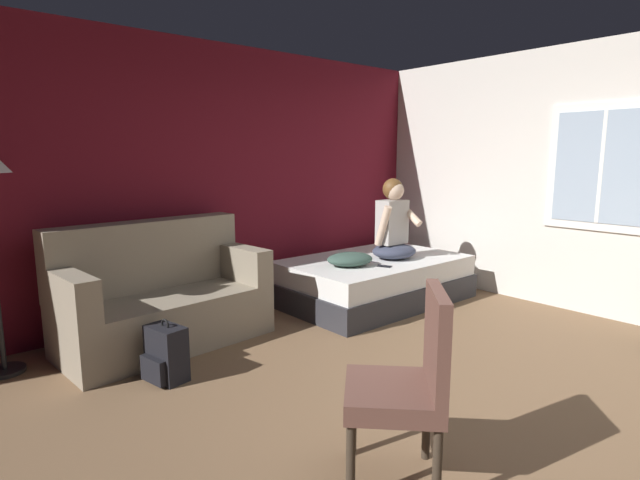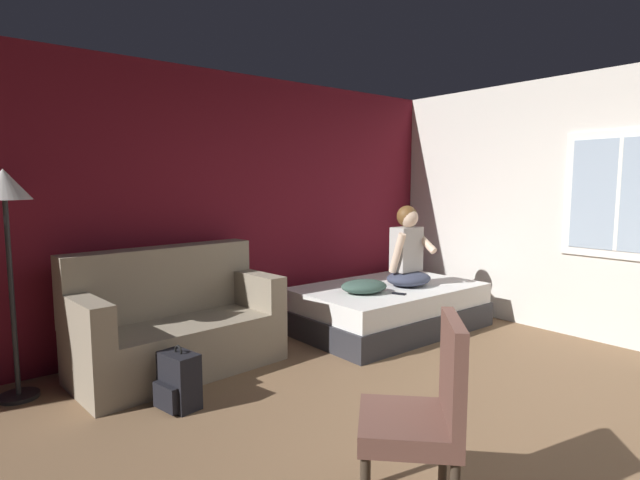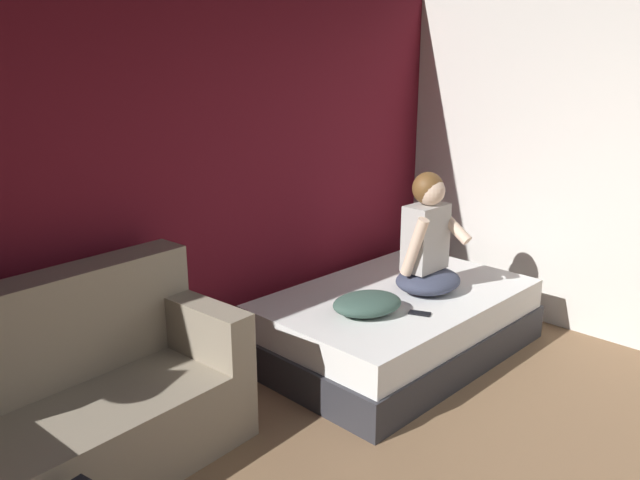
{
  "view_description": "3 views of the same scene",
  "coord_description": "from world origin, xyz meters",
  "px_view_note": "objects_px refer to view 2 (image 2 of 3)",
  "views": [
    {
      "loc": [
        -2.65,
        -1.53,
        1.6
      ],
      "look_at": [
        0.56,
        2.22,
        0.76
      ],
      "focal_mm": 28.0,
      "sensor_mm": 36.0,
      "label": 1
    },
    {
      "loc": [
        -2.65,
        -1.53,
        1.6
      ],
      "look_at": [
        0.34,
        2.18,
        1.05
      ],
      "focal_mm": 28.0,
      "sensor_mm": 36.0,
      "label": 2
    },
    {
      "loc": [
        -2.14,
        -0.42,
        2.11
      ],
      "look_at": [
        0.63,
        2.32,
        0.98
      ],
      "focal_mm": 35.0,
      "sensor_mm": 36.0,
      "label": 3
    }
  ],
  "objects_px": {
    "throw_pillow": "(364,286)",
    "cell_phone": "(399,294)",
    "couch": "(175,324)",
    "person_seated": "(408,253)",
    "bed": "(388,307)",
    "side_chair": "(423,410)",
    "floor_lamp": "(5,207)",
    "backpack": "(178,382)"
  },
  "relations": [
    {
      "from": "throw_pillow",
      "to": "cell_phone",
      "type": "bearing_deg",
      "value": -46.95
    },
    {
      "from": "throw_pillow",
      "to": "cell_phone",
      "type": "height_order",
      "value": "throw_pillow"
    },
    {
      "from": "couch",
      "to": "person_seated",
      "type": "bearing_deg",
      "value": -10.11
    },
    {
      "from": "bed",
      "to": "throw_pillow",
      "type": "xyz_separation_m",
      "value": [
        -0.46,
        -0.1,
        0.31
      ]
    },
    {
      "from": "bed",
      "to": "couch",
      "type": "xyz_separation_m",
      "value": [
        -2.3,
        0.32,
        0.16
      ]
    },
    {
      "from": "person_seated",
      "to": "cell_phone",
      "type": "relative_size",
      "value": 6.08
    },
    {
      "from": "bed",
      "to": "couch",
      "type": "distance_m",
      "value": 2.33
    },
    {
      "from": "cell_phone",
      "to": "side_chair",
      "type": "bearing_deg",
      "value": -159.22
    },
    {
      "from": "floor_lamp",
      "to": "side_chair",
      "type": "bearing_deg",
      "value": -64.66
    },
    {
      "from": "person_seated",
      "to": "throw_pillow",
      "type": "bearing_deg",
      "value": 178.19
    },
    {
      "from": "backpack",
      "to": "throw_pillow",
      "type": "distance_m",
      "value": 2.18
    },
    {
      "from": "couch",
      "to": "floor_lamp",
      "type": "relative_size",
      "value": 1.03
    },
    {
      "from": "couch",
      "to": "backpack",
      "type": "height_order",
      "value": "couch"
    },
    {
      "from": "couch",
      "to": "floor_lamp",
      "type": "height_order",
      "value": "floor_lamp"
    },
    {
      "from": "throw_pillow",
      "to": "bed",
      "type": "bearing_deg",
      "value": 11.93
    },
    {
      "from": "bed",
      "to": "backpack",
      "type": "height_order",
      "value": "bed"
    },
    {
      "from": "floor_lamp",
      "to": "couch",
      "type": "bearing_deg",
      "value": -8.12
    },
    {
      "from": "bed",
      "to": "person_seated",
      "type": "height_order",
      "value": "person_seated"
    },
    {
      "from": "cell_phone",
      "to": "couch",
      "type": "bearing_deg",
      "value": 138.12
    },
    {
      "from": "backpack",
      "to": "floor_lamp",
      "type": "distance_m",
      "value": 1.76
    },
    {
      "from": "side_chair",
      "to": "backpack",
      "type": "bearing_deg",
      "value": 103.25
    },
    {
      "from": "couch",
      "to": "side_chair",
      "type": "distance_m",
      "value": 2.59
    },
    {
      "from": "couch",
      "to": "throw_pillow",
      "type": "distance_m",
      "value": 1.89
    },
    {
      "from": "backpack",
      "to": "floor_lamp",
      "type": "height_order",
      "value": "floor_lamp"
    },
    {
      "from": "floor_lamp",
      "to": "person_seated",
      "type": "bearing_deg",
      "value": -9.48
    },
    {
      "from": "bed",
      "to": "throw_pillow",
      "type": "height_order",
      "value": "throw_pillow"
    },
    {
      "from": "backpack",
      "to": "cell_phone",
      "type": "xyz_separation_m",
      "value": [
        2.37,
        0.06,
        0.29
      ]
    },
    {
      "from": "bed",
      "to": "throw_pillow",
      "type": "distance_m",
      "value": 0.57
    },
    {
      "from": "couch",
      "to": "person_seated",
      "type": "relative_size",
      "value": 2.01
    },
    {
      "from": "person_seated",
      "to": "backpack",
      "type": "relative_size",
      "value": 1.91
    },
    {
      "from": "couch",
      "to": "throw_pillow",
      "type": "height_order",
      "value": "couch"
    },
    {
      "from": "couch",
      "to": "throw_pillow",
      "type": "relative_size",
      "value": 3.66
    },
    {
      "from": "couch",
      "to": "cell_phone",
      "type": "relative_size",
      "value": 12.21
    },
    {
      "from": "throw_pillow",
      "to": "cell_phone",
      "type": "relative_size",
      "value": 3.33
    },
    {
      "from": "backpack",
      "to": "floor_lamp",
      "type": "xyz_separation_m",
      "value": [
        -0.87,
        0.9,
        1.24
      ]
    },
    {
      "from": "person_seated",
      "to": "cell_phone",
      "type": "bearing_deg",
      "value": -149.16
    },
    {
      "from": "couch",
      "to": "floor_lamp",
      "type": "xyz_separation_m",
      "value": [
        -1.16,
        0.17,
        1.04
      ]
    },
    {
      "from": "bed",
      "to": "throw_pillow",
      "type": "relative_size",
      "value": 4.27
    },
    {
      "from": "side_chair",
      "to": "floor_lamp",
      "type": "relative_size",
      "value": 0.58
    },
    {
      "from": "side_chair",
      "to": "person_seated",
      "type": "distance_m",
      "value": 3.18
    },
    {
      "from": "couch",
      "to": "throw_pillow",
      "type": "bearing_deg",
      "value": -12.91
    },
    {
      "from": "side_chair",
      "to": "person_seated",
      "type": "relative_size",
      "value": 1.12
    }
  ]
}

